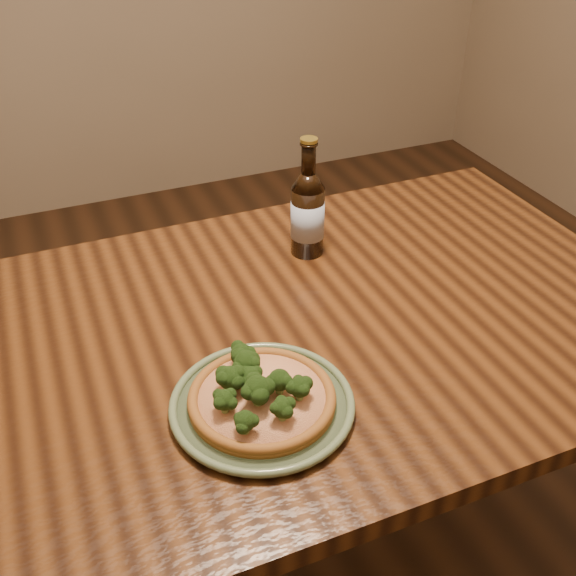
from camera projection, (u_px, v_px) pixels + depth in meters
name	position (u px, v px, depth m)	size (l,w,h in m)	color
table	(259.00, 369.00, 1.30)	(1.60, 0.90, 0.75)	#48260F
plate	(262.00, 404.00, 1.08)	(0.30, 0.30, 0.02)	#5D6F4C
pizza	(260.00, 395.00, 1.07)	(0.24, 0.24, 0.07)	brown
beer_bottle	(308.00, 212.00, 1.43)	(0.07, 0.07, 0.26)	black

